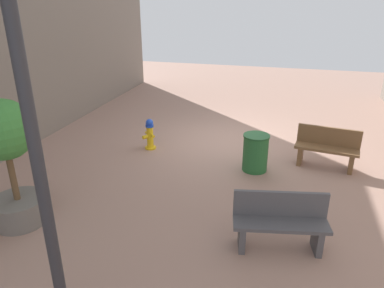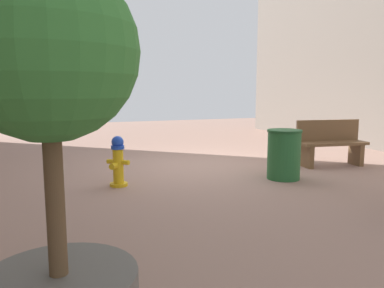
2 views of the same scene
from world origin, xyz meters
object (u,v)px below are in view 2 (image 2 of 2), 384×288
at_px(bench_near, 331,143).
at_px(planter_tree, 51,128).
at_px(trash_bin, 284,154).
at_px(fire_hydrant, 118,161).

height_order(bench_near, planter_tree, planter_tree).
xyz_separation_m(bench_near, trash_bin, (1.61, 0.64, -0.04)).
bearing_deg(planter_tree, trash_bin, -140.26).
height_order(fire_hydrant, trash_bin, trash_bin).
bearing_deg(bench_near, fire_hydrant, 1.16).
bearing_deg(trash_bin, fire_hydrant, -11.01).
height_order(fire_hydrant, planter_tree, planter_tree).
distance_m(planter_tree, trash_bin, 5.11).
xyz_separation_m(bench_near, planter_tree, (5.47, 3.86, 0.86)).
xyz_separation_m(planter_tree, trash_bin, (-3.87, -3.22, -0.90)).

